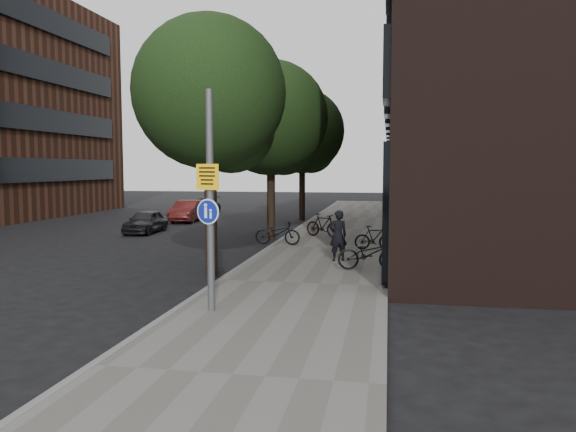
% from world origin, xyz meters
% --- Properties ---
extents(ground, '(120.00, 120.00, 0.00)m').
position_xyz_m(ground, '(0.00, 0.00, 0.00)').
color(ground, black).
rests_on(ground, ground).
extents(sidewalk, '(4.50, 60.00, 0.12)m').
position_xyz_m(sidewalk, '(0.25, 10.00, 0.06)').
color(sidewalk, slate).
rests_on(sidewalk, ground).
extents(curb_edge, '(0.15, 60.00, 0.13)m').
position_xyz_m(curb_edge, '(-2.00, 10.00, 0.07)').
color(curb_edge, slate).
rests_on(curb_edge, ground).
extents(building_right_dark_brick, '(12.00, 40.00, 18.00)m').
position_xyz_m(building_right_dark_brick, '(8.50, 22.00, 9.00)').
color(building_right_dark_brick, black).
rests_on(building_right_dark_brick, ground).
extents(street_tree_near, '(4.40, 4.40, 7.50)m').
position_xyz_m(street_tree_near, '(-2.53, 4.64, 5.11)').
color(street_tree_near, black).
rests_on(street_tree_near, ground).
extents(street_tree_mid, '(5.00, 5.00, 7.80)m').
position_xyz_m(street_tree_mid, '(-2.53, 13.14, 5.11)').
color(street_tree_mid, black).
rests_on(street_tree_mid, ground).
extents(street_tree_far, '(5.00, 5.00, 7.80)m').
position_xyz_m(street_tree_far, '(-2.53, 22.14, 5.11)').
color(street_tree_far, black).
rests_on(street_tree_far, ground).
extents(signpost, '(0.53, 0.18, 4.65)m').
position_xyz_m(signpost, '(-1.20, 0.18, 2.47)').
color(signpost, '#595B5E').
rests_on(signpost, sidewalk).
extents(pedestrian, '(0.71, 0.61, 1.66)m').
position_xyz_m(pedestrian, '(0.89, 6.99, 0.95)').
color(pedestrian, black).
rests_on(pedestrian, sidewalk).
extents(parked_bike_facade_near, '(1.93, 0.94, 0.97)m').
position_xyz_m(parked_bike_facade_near, '(1.93, 5.58, 0.61)').
color(parked_bike_facade_near, black).
rests_on(parked_bike_facade_near, sidewalk).
extents(parked_bike_facade_far, '(1.53, 0.66, 0.89)m').
position_xyz_m(parked_bike_facade_far, '(2.00, 9.75, 0.56)').
color(parked_bike_facade_far, black).
rests_on(parked_bike_facade_far, sidewalk).
extents(parked_bike_curb_near, '(1.78, 0.63, 0.94)m').
position_xyz_m(parked_bike_curb_near, '(-1.80, 10.44, 0.59)').
color(parked_bike_curb_near, black).
rests_on(parked_bike_curb_near, sidewalk).
extents(parked_bike_curb_far, '(1.75, 1.15, 1.02)m').
position_xyz_m(parked_bike_curb_far, '(-0.32, 13.23, 0.63)').
color(parked_bike_curb_far, black).
rests_on(parked_bike_curb_far, sidewalk).
extents(parked_car_near, '(1.41, 3.30, 1.11)m').
position_xyz_m(parked_car_near, '(-9.04, 14.19, 0.56)').
color(parked_car_near, black).
rests_on(parked_car_near, ground).
extents(parked_car_mid, '(1.56, 3.82, 1.23)m').
position_xyz_m(parked_car_mid, '(-9.07, 20.03, 0.62)').
color(parked_car_mid, maroon).
rests_on(parked_car_mid, ground).
extents(parked_car_far, '(1.76, 3.84, 1.09)m').
position_xyz_m(parked_car_far, '(-9.99, 26.05, 0.54)').
color(parked_car_far, black).
rests_on(parked_car_far, ground).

